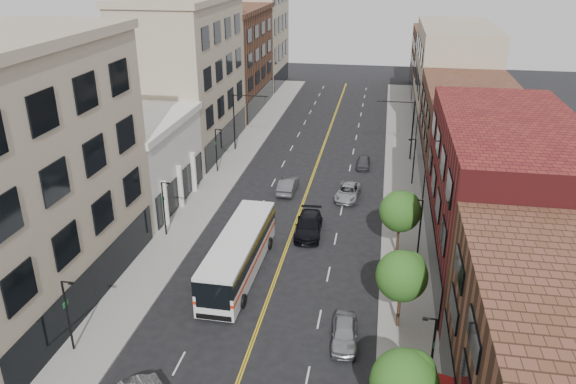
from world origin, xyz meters
The scene contains 28 objects.
sidewalk_left centered at (-10.00, 35.00, 0.07)m, with size 4.00×110.00×0.15m, color gray.
sidewalk_right centered at (10.00, 35.00, 0.07)m, with size 4.00×110.00×0.15m, color gray.
bldg_l_tanoffice centered at (-17.00, 13.00, 9.00)m, with size 10.00×22.00×18.00m, color tan.
bldg_l_white centered at (-17.00, 31.00, 4.00)m, with size 10.00×14.00×8.00m, color silver.
bldg_l_far_a centered at (-17.00, 48.00, 9.00)m, with size 10.00×20.00×18.00m, color tan.
bldg_l_far_b centered at (-17.00, 68.00, 7.50)m, with size 10.00×20.00×15.00m, color brown.
bldg_l_far_c centered at (-17.00, 86.00, 10.00)m, with size 10.00×16.00×20.00m, color tan.
bldg_r_mid centered at (17.00, 24.00, 6.00)m, with size 10.00×22.00×12.00m, color maroon.
bldg_r_far_a centered at (17.00, 45.00, 5.00)m, with size 10.00×20.00×10.00m, color brown.
bldg_r_far_b centered at (17.00, 66.00, 7.00)m, with size 10.00×22.00×14.00m, color tan.
bldg_r_far_c centered at (17.00, 86.00, 5.50)m, with size 10.00×18.00×11.00m, color brown.
tree_r_1 centered at (9.39, 4.07, 4.13)m, with size 3.40×3.40×5.59m.
tree_r_2 centered at (9.39, 14.07, 4.13)m, with size 3.40×3.40×5.59m.
tree_r_3 centered at (9.39, 24.07, 4.13)m, with size 3.40×3.40×5.59m.
lamp_l_1 centered at (-10.95, 8.00, 2.97)m, with size 0.81×0.55×5.05m.
lamp_l_2 centered at (-10.95, 24.00, 2.97)m, with size 0.81×0.55×5.05m.
lamp_l_3 centered at (-10.95, 40.00, 2.97)m, with size 0.81×0.55×5.05m.
lamp_r_1 centered at (10.95, 8.00, 2.97)m, with size 0.81×0.55×5.05m.
lamp_r_2 centered at (10.95, 24.00, 2.97)m, with size 0.81×0.55×5.05m.
lamp_r_3 centered at (10.95, 40.00, 2.97)m, with size 0.81×0.55×5.05m.
signal_mast_left centered at (-10.27, 48.00, 4.65)m, with size 4.49×0.18×7.20m.
signal_mast_right centered at (10.27, 48.00, 4.65)m, with size 4.49×0.18×7.20m.
city_bus centered at (-2.93, 18.86, 1.98)m, with size 3.36×13.27×3.40m.
car_parked_far centered at (5.90, 11.80, 0.72)m, with size 1.70×4.22×1.44m, color #999BA1.
car_lane_behind centered at (-1.98, 35.68, 0.78)m, with size 1.64×4.72×1.55m, color #4B4B50.
car_lane_a centered at (1.50, 26.55, 0.82)m, with size 2.29×5.62×1.63m, color black.
car_lane_b centered at (4.37, 35.12, 0.69)m, with size 2.30×4.98×1.38m, color #A1A4A9.
car_lane_c centered at (5.50, 44.51, 0.64)m, with size 1.52×3.78×1.29m, color #414246.
Camera 1 is at (7.39, -18.10, 23.39)m, focal length 35.00 mm.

